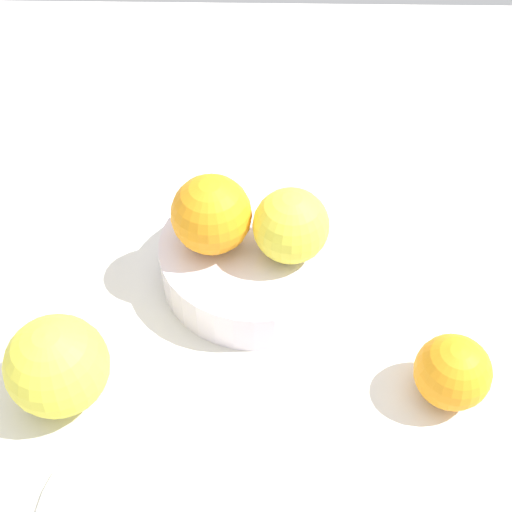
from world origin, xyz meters
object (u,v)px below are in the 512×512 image
at_px(fruit_bowl, 256,260).
at_px(orange_in_bowl_0, 211,215).
at_px(orange_loose_1, 57,366).
at_px(side_plate, 135,512).
at_px(orange_loose_0, 453,372).
at_px(orange_in_bowl_1, 291,226).

height_order(fruit_bowl, orange_in_bowl_0, orange_in_bowl_0).
height_order(orange_loose_1, side_plate, orange_loose_1).
distance_m(fruit_bowl, side_plate, 0.26).
xyz_separation_m(orange_in_bowl_0, orange_loose_1, (-0.12, -0.14, -0.04)).
xyz_separation_m(fruit_bowl, orange_loose_0, (0.17, -0.13, 0.01)).
bearing_deg(orange_in_bowl_1, orange_in_bowl_0, 172.42).
height_order(fruit_bowl, orange_loose_0, orange_loose_0).
relative_size(orange_in_bowl_1, side_plate, 0.47).
bearing_deg(orange_loose_1, orange_in_bowl_1, 33.89).
bearing_deg(orange_in_bowl_1, fruit_bowl, 161.38).
relative_size(orange_in_bowl_0, orange_loose_1, 0.87).
xyz_separation_m(fruit_bowl, orange_loose_1, (-0.16, -0.14, 0.02)).
bearing_deg(orange_in_bowl_1, side_plate, -117.01).
relative_size(orange_in_bowl_1, orange_loose_0, 1.09).
bearing_deg(orange_loose_1, orange_in_bowl_0, 49.23).
height_order(fruit_bowl, orange_in_bowl_1, orange_in_bowl_1).
bearing_deg(side_plate, fruit_bowl, 70.35).
distance_m(orange_in_bowl_1, orange_loose_0, 0.19).
xyz_separation_m(orange_loose_0, orange_loose_1, (-0.33, -0.01, 0.01)).
relative_size(orange_in_bowl_1, orange_loose_1, 0.82).
height_order(fruit_bowl, side_plate, fruit_bowl).
bearing_deg(orange_loose_0, orange_in_bowl_0, 147.64).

